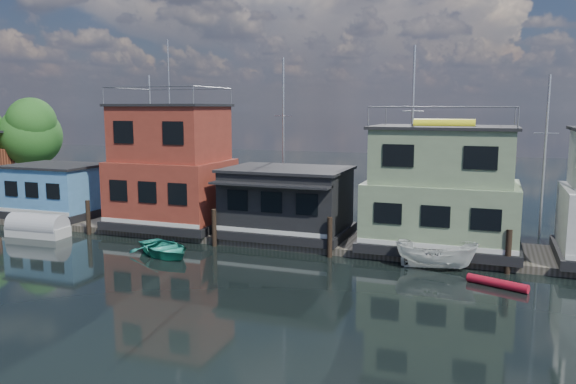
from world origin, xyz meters
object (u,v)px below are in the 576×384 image
at_px(tarp_runabout, 38,227).
at_px(motorboat, 436,255).
at_px(houseboat_green, 441,190).
at_px(dinghy_teal, 165,248).
at_px(houseboat_dark, 287,202).
at_px(red_kayak, 497,283).
at_px(houseboat_blue, 57,190).
at_px(houseboat_red, 172,169).

xyz_separation_m(tarp_runabout, motorboat, (24.26, 1.08, 0.19)).
height_order(houseboat_green, dinghy_teal, houseboat_green).
bearing_deg(motorboat, houseboat_dark, 71.11).
relative_size(houseboat_dark, red_kayak, 2.70).
height_order(houseboat_green, motorboat, houseboat_green).
height_order(houseboat_dark, tarp_runabout, houseboat_dark).
bearing_deg(houseboat_blue, tarp_runabout, -61.47).
distance_m(houseboat_green, tarp_runabout, 24.69).
distance_m(tarp_runabout, red_kayak, 27.16).
bearing_deg(tarp_runabout, dinghy_teal, -9.97).
distance_m(houseboat_dark, tarp_runabout, 15.84).
height_order(houseboat_blue, houseboat_red, houseboat_red).
distance_m(motorboat, dinghy_teal, 14.39).
bearing_deg(houseboat_green, houseboat_dark, -179.88).
height_order(red_kayak, motorboat, motorboat).
distance_m(houseboat_blue, houseboat_red, 9.69).
bearing_deg(houseboat_red, dinghy_teal, -62.42).
bearing_deg(houseboat_green, dinghy_teal, -158.02).
distance_m(houseboat_red, dinghy_teal, 7.38).
relative_size(houseboat_dark, tarp_runabout, 1.87).
relative_size(houseboat_blue, houseboat_dark, 0.86).
bearing_deg(dinghy_teal, houseboat_dark, -12.34).
relative_size(houseboat_dark, dinghy_teal, 1.81).
relative_size(houseboat_green, red_kayak, 3.06).
xyz_separation_m(houseboat_red, houseboat_green, (17.00, 0.00, -0.55)).
relative_size(houseboat_red, motorboat, 2.97).
bearing_deg(houseboat_blue, houseboat_green, 0.00).
height_order(houseboat_dark, houseboat_green, houseboat_green).
height_order(houseboat_blue, motorboat, houseboat_blue).
bearing_deg(motorboat, dinghy_teal, 100.32).
bearing_deg(tarp_runabout, houseboat_dark, 13.38).
relative_size(tarp_runabout, red_kayak, 1.44).
xyz_separation_m(houseboat_red, red_kayak, (20.04, -5.20, -3.90)).
bearing_deg(houseboat_dark, houseboat_red, 179.86).
bearing_deg(red_kayak, tarp_runabout, -160.11).
height_order(motorboat, dinghy_teal, motorboat).
height_order(houseboat_dark, red_kayak, houseboat_dark).
bearing_deg(red_kayak, motorboat, 168.44).
xyz_separation_m(houseboat_dark, motorboat, (9.15, -3.30, -1.64)).
height_order(houseboat_blue, tarp_runabout, houseboat_blue).
height_order(houseboat_blue, houseboat_dark, houseboat_dark).
distance_m(houseboat_green, red_kayak, 6.89).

